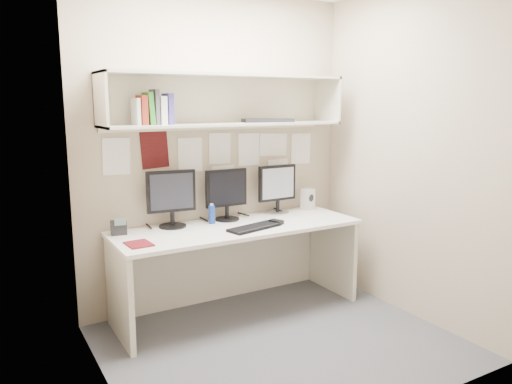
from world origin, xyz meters
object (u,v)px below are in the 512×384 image
monitor_right (277,187)px  maroon_notebook (139,244)px  desk (238,269)px  desk_phone (119,227)px  speaker (308,199)px  keyboard (254,227)px  monitor_left (171,196)px  monitor_center (226,192)px

monitor_right → maroon_notebook: (-1.37, -0.37, -0.23)m
desk → desk_phone: desk_phone is taller
desk → maroon_notebook: (-0.85, -0.15, 0.37)m
speaker → desk_phone: 1.74m
keyboard → monitor_left: bearing=130.7°
desk → keyboard: 0.41m
monitor_left → desk_phone: (-0.43, -0.02, -0.19)m
keyboard → desk_phone: desk_phone is taller
desk → monitor_right: size_ratio=4.65×
desk → desk_phone: (-0.90, 0.20, 0.42)m
monitor_left → speaker: bearing=6.1°
monitor_right → desk_phone: size_ratio=3.19×
monitor_center → desk_phone: 0.93m
keyboard → maroon_notebook: 0.91m
maroon_notebook → monitor_center: bearing=19.2°
desk → maroon_notebook: maroon_notebook is taller
speaker → desk_phone: bearing=161.5°
monitor_left → monitor_center: bearing=6.5°
maroon_notebook → desk_phone: desk_phone is taller
speaker → monitor_left: bearing=160.9°
speaker → monitor_right: bearing=159.7°
monitor_left → keyboard: (0.53, -0.38, -0.24)m
monitor_left → monitor_center: size_ratio=1.06×
monitor_right → monitor_center: bearing=178.8°
monitor_right → speaker: (0.33, -0.01, -0.14)m
speaker → desk: bearing=175.3°
desk → monitor_left: bearing=154.9°
monitor_center → desk: bearing=-93.5°
monitor_right → keyboard: bearing=-141.1°
monitor_center → desk_phone: monitor_center is taller
speaker → maroon_notebook: size_ratio=0.98×
desk → monitor_center: monitor_center is taller
desk → monitor_center: (0.01, 0.22, 0.60)m
desk → speaker: bearing=14.0°
monitor_center → maroon_notebook: size_ratio=2.17×
monitor_right → desk_phone: 1.42m
monitor_right → monitor_left: bearing=178.8°
desk → monitor_left: 0.80m
desk → maroon_notebook: 0.94m
desk → desk_phone: bearing=167.3°
keyboard → desk_phone: bearing=145.6°
desk → maroon_notebook: bearing=-170.2°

